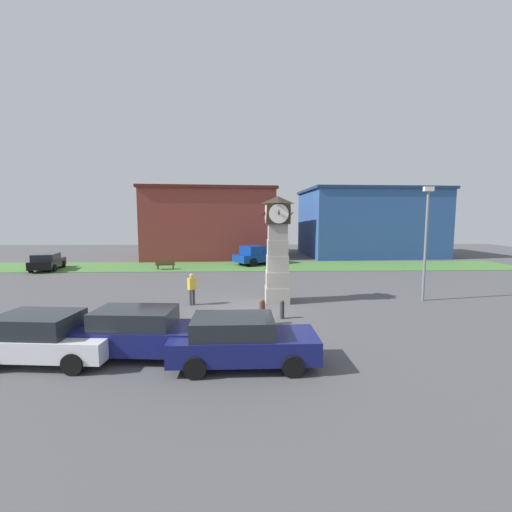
% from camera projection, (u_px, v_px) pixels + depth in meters
% --- Properties ---
extents(ground_plane, '(84.74, 84.74, 0.00)m').
position_uv_depth(ground_plane, '(243.00, 312.00, 16.29)').
color(ground_plane, '#4C4C4F').
extents(clock_tower, '(1.66, 1.58, 5.58)m').
position_uv_depth(clock_tower, '(277.00, 250.00, 17.94)').
color(clock_tower, '#9F9A90').
rests_on(clock_tower, ground_plane).
extents(bollard_near_tower, '(0.25, 0.25, 1.09)m').
position_uv_depth(bollard_near_tower, '(262.00, 312.00, 14.28)').
color(bollard_near_tower, brown).
rests_on(bollard_near_tower, ground_plane).
extents(bollard_mid_row, '(0.20, 0.20, 0.83)m').
position_uv_depth(bollard_mid_row, '(282.00, 309.00, 15.19)').
color(bollard_mid_row, '#333338').
rests_on(bollard_mid_row, ground_plane).
extents(car_navy_sedan, '(4.31, 2.23, 1.51)m').
position_uv_depth(car_navy_sedan, '(45.00, 337.00, 10.61)').
color(car_navy_sedan, silver).
rests_on(car_navy_sedan, ground_plane).
extents(car_near_tower, '(4.58, 2.10, 1.57)m').
position_uv_depth(car_near_tower, '(143.00, 332.00, 10.97)').
color(car_near_tower, navy).
rests_on(car_near_tower, ground_plane).
extents(car_by_building, '(4.42, 1.95, 1.51)m').
position_uv_depth(car_by_building, '(241.00, 340.00, 10.32)').
color(car_by_building, navy).
rests_on(car_by_building, ground_plane).
extents(car_end_of_row, '(2.68, 4.48, 1.45)m').
position_uv_depth(car_end_of_row, '(47.00, 262.00, 29.31)').
color(car_end_of_row, black).
rests_on(car_end_of_row, ground_plane).
extents(pickup_truck, '(5.44, 4.53, 1.85)m').
position_uv_depth(pickup_truck, '(260.00, 255.00, 32.99)').
color(pickup_truck, navy).
rests_on(pickup_truck, ground_plane).
extents(bench, '(1.65, 0.70, 0.90)m').
position_uv_depth(bench, '(165.00, 264.00, 29.54)').
color(bench, brown).
rests_on(bench, ground_plane).
extents(pedestrian_near_bench, '(0.46, 0.45, 1.64)m').
position_uv_depth(pedestrian_near_bench, '(192.00, 287.00, 17.54)').
color(pedestrian_near_bench, '#3F3F47').
rests_on(pedestrian_near_bench, ground_plane).
extents(street_lamp_near_road, '(0.50, 0.24, 6.09)m').
position_uv_depth(street_lamp_near_road, '(426.00, 235.00, 18.18)').
color(street_lamp_near_road, slate).
rests_on(street_lamp_near_road, ground_plane).
extents(warehouse_blue_far, '(15.49, 13.46, 7.80)m').
position_uv_depth(warehouse_blue_far, '(209.00, 223.00, 40.47)').
color(warehouse_blue_far, maroon).
rests_on(warehouse_blue_far, ground_plane).
extents(storefront_low_left, '(15.78, 11.49, 7.87)m').
position_uv_depth(storefront_low_left, '(368.00, 223.00, 41.18)').
color(storefront_low_left, '#2D5193').
rests_on(storefront_low_left, ground_plane).
extents(grass_verge_far, '(50.84, 6.46, 0.04)m').
position_uv_depth(grass_verge_far, '(242.00, 266.00, 31.72)').
color(grass_verge_far, '#477A38').
rests_on(grass_verge_far, ground_plane).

